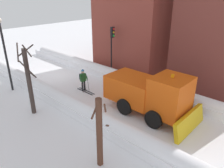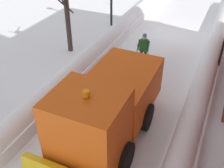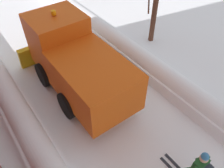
# 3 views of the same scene
# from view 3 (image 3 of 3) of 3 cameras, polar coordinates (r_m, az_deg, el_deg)

# --- Properties ---
(ground_plane) EXTENTS (80.00, 80.00, 0.00)m
(ground_plane) POSITION_cam_3_polar(r_m,az_deg,el_deg) (10.13, -6.27, -1.38)
(ground_plane) COLOR white
(snowbank_left) EXTENTS (1.10, 36.00, 1.02)m
(snowbank_left) POSITION_cam_3_polar(r_m,az_deg,el_deg) (9.25, -22.36, -7.12)
(snowbank_left) COLOR white
(snowbank_left) RESTS_ON ground
(snowbank_right) EXTENTS (1.10, 36.00, 1.00)m
(snowbank_right) POSITION_cam_3_polar(r_m,az_deg,el_deg) (11.19, 6.63, 6.60)
(snowbank_right) COLOR white
(snowbank_right) RESTS_ON ground
(plow_truck) EXTENTS (3.20, 5.98, 3.12)m
(plow_truck) POSITION_cam_3_polar(r_m,az_deg,el_deg) (9.33, -9.26, 5.76)
(plow_truck) COLOR #DB510F
(plow_truck) RESTS_ON ground
(bare_tree_mid) EXTENTS (0.88, 0.87, 3.42)m
(bare_tree_mid) POSITION_cam_3_polar(r_m,az_deg,el_deg) (12.54, 10.68, 17.76)
(bare_tree_mid) COLOR #502F21
(bare_tree_mid) RESTS_ON ground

